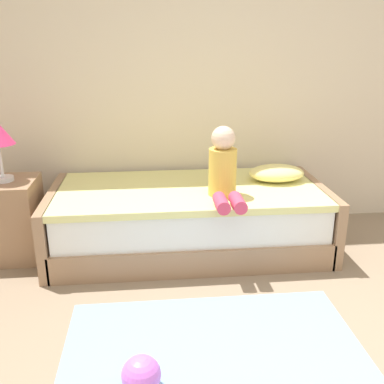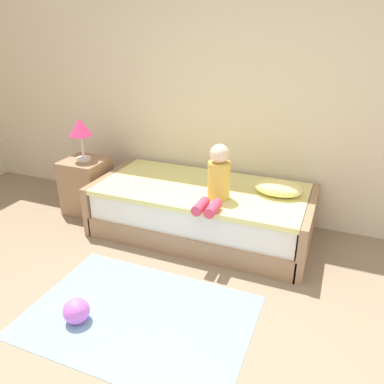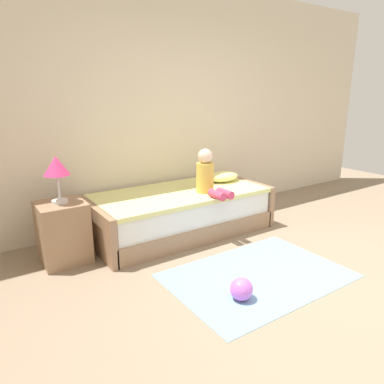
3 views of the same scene
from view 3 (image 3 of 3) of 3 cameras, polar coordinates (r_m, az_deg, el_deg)
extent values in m
plane|color=gray|center=(3.26, 24.21, -15.42)|extent=(9.20, 9.20, 0.00)
cube|color=beige|center=(4.69, -2.00, 13.76)|extent=(7.20, 0.10, 2.90)
cube|color=#997556|center=(4.25, -1.88, -5.08)|extent=(2.00, 1.00, 0.20)
cube|color=white|center=(4.18, -1.91, -2.20)|extent=(1.94, 0.94, 0.25)
cube|color=#E5E08C|center=(4.14, -1.93, -0.22)|extent=(1.98, 0.98, 0.05)
cube|color=#997556|center=(3.80, -15.13, -5.84)|extent=(0.07, 1.00, 0.50)
cube|color=#997556|center=(4.79, 8.49, -0.93)|extent=(0.07, 1.00, 0.50)
cube|color=#997556|center=(3.69, -19.99, -6.08)|extent=(0.44, 0.44, 0.60)
cylinder|color=silver|center=(3.59, -20.46, -1.40)|extent=(0.15, 0.15, 0.03)
cylinder|color=silver|center=(3.56, -20.67, 0.68)|extent=(0.02, 0.02, 0.24)
cone|color=#E5387A|center=(3.51, -21.00, 3.99)|extent=(0.24, 0.24, 0.18)
cylinder|color=gold|center=(4.06, 2.11, 2.34)|extent=(0.20, 0.20, 0.34)
sphere|color=beige|center=(4.01, 2.14, 5.76)|extent=(0.17, 0.17, 0.17)
cylinder|color=#D83F60|center=(3.83, 4.05, -0.46)|extent=(0.09, 0.22, 0.09)
cylinder|color=#D83F60|center=(3.90, 5.33, -0.21)|extent=(0.09, 0.22, 0.09)
ellipsoid|color=#F2E58C|center=(4.59, 4.95, 2.51)|extent=(0.44, 0.30, 0.13)
sphere|color=#CC66D8|center=(2.97, 7.94, -15.18)|extent=(0.19, 0.19, 0.19)
cube|color=#7AA8CC|center=(3.37, 10.48, -13.03)|extent=(1.60, 1.10, 0.01)
camera|label=1|loc=(1.81, 50.48, 8.59)|focal=41.26mm
camera|label=2|loc=(3.29, 53.96, 15.08)|focal=35.32mm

